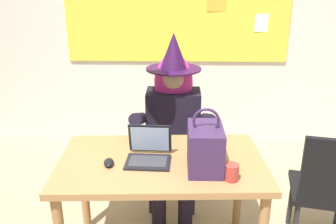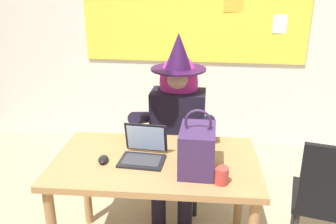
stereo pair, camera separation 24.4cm
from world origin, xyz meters
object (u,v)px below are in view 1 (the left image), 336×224
desk_main (161,174)px  handbag (205,147)px  chair_at_desk (174,142)px  coffee_mug (232,172)px  chair_extra_corner (326,187)px  person_costumed (173,116)px  computer_mouse (109,163)px  laptop (149,153)px

desk_main → handbag: bearing=-19.9°
chair_at_desk → coffee_mug: bearing=20.9°
handbag → coffee_mug: handbag is taller
handbag → chair_extra_corner: handbag is taller
person_costumed → computer_mouse: person_costumed is taller
handbag → laptop: bearing=164.1°
computer_mouse → handbag: (0.57, -0.02, 0.12)m
coffee_mug → person_costumed: bearing=111.9°
chair_at_desk → computer_mouse: chair_at_desk is taller
chair_extra_corner → chair_at_desk: bearing=70.1°
computer_mouse → handbag: handbag is taller
desk_main → coffee_mug: coffee_mug is taller
computer_mouse → coffee_mug: coffee_mug is taller
desk_main → handbag: 0.36m
desk_main → coffee_mug: bearing=-29.4°
person_costumed → handbag: 0.74m
computer_mouse → chair_extra_corner: 1.44m
chair_at_desk → computer_mouse: bearing=-23.3°
desk_main → person_costumed: (0.06, 0.61, 0.15)m
coffee_mug → chair_extra_corner: (0.69, 0.33, -0.29)m
chair_extra_corner → coffee_mug: bearing=127.4°
desk_main → handbag: size_ratio=3.45×
chair_at_desk → laptop: size_ratio=3.28×
desk_main → coffee_mug: (0.40, -0.23, 0.15)m
desk_main → laptop: 0.17m
person_costumed → computer_mouse: 0.79m
chair_at_desk → handbag: bearing=14.9°
computer_mouse → chair_extra_corner: size_ratio=0.12×
laptop → coffee_mug: laptop is taller
person_costumed → computer_mouse: (-0.38, -0.69, -0.04)m
chair_at_desk → desk_main: bearing=-3.4°
laptop → handbag: bearing=-13.5°
person_costumed → laptop: (-0.14, -0.61, -0.01)m
computer_mouse → coffee_mug: size_ratio=1.09×
chair_at_desk → coffee_mug: size_ratio=9.68×
person_costumed → handbag: size_ratio=3.80×
person_costumed → chair_extra_corner: size_ratio=1.59×
computer_mouse → coffee_mug: bearing=-21.2°
laptop → computer_mouse: bearing=-159.2°
handbag → chair_extra_corner: (0.83, 0.20, -0.38)m
desk_main → laptop: laptop is taller
handbag → coffee_mug: bearing=-43.0°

